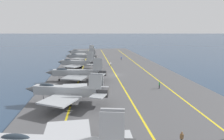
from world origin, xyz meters
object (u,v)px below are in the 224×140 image
object	(u,v)px
parked_jet_fifth	(82,56)
crew_white_vest	(111,64)
parked_jet_third	(77,73)
parked_jet_sixth	(82,52)
crew_green_vest	(159,85)
parked_jet_fourth	(77,63)
crew_brown_vest	(182,138)
crew_blue_vest	(121,58)
parked_jet_second	(67,91)

from	to	relation	value
parked_jet_fifth	crew_white_vest	distance (m)	18.40
parked_jet_third	parked_jet_sixth	distance (m)	56.57
parked_jet_sixth	crew_green_vest	size ratio (longest dim) A/B	9.15
parked_jet_fourth	parked_jet_fifth	xyz separation A→B (m)	(17.94, -0.91, 0.13)
crew_white_vest	crew_brown_vest	size ratio (longest dim) A/B	1.05
crew_brown_vest	crew_blue_vest	distance (m)	73.69
parked_jet_fifth	crew_white_vest	bearing A→B (deg)	-139.40
parked_jet_third	crew_blue_vest	size ratio (longest dim) A/B	9.86
parked_jet_sixth	crew_green_vest	bearing A→B (deg)	-162.30
crew_green_vest	crew_blue_vest	world-z (taller)	crew_blue_vest
parked_jet_fifth	parked_jet_sixth	world-z (taller)	parked_jet_fifth
parked_jet_third	parked_jet_fifth	world-z (taller)	parked_jet_third
crew_white_vest	parked_jet_fourth	bearing A→B (deg)	107.32
parked_jet_fourth	crew_brown_vest	distance (m)	54.96
parked_jet_fourth	crew_white_vest	size ratio (longest dim) A/B	8.67
parked_jet_fourth	crew_white_vest	distance (m)	13.52
crew_blue_vest	crew_brown_vest	bearing A→B (deg)	176.94
parked_jet_fourth	crew_green_vest	bearing A→B (deg)	-142.69
crew_white_vest	parked_jet_third	bearing A→B (deg)	152.48
parked_jet_second	parked_jet_fifth	bearing A→B (deg)	-0.69
parked_jet_second	parked_jet_third	size ratio (longest dim) A/B	0.97
parked_jet_second	crew_brown_vest	world-z (taller)	parked_jet_second
parked_jet_fourth	parked_jet_third	bearing A→B (deg)	-176.79
crew_white_vest	parked_jet_sixth	bearing A→B (deg)	20.07
parked_jet_fifth	crew_brown_vest	bearing A→B (deg)	-167.99
parked_jet_third	parked_jet_fifth	size ratio (longest dim) A/B	1.12
parked_jet_fourth	parked_jet_sixth	size ratio (longest dim) A/B	0.98
crew_blue_vest	parked_jet_fourth	bearing A→B (deg)	136.61
crew_green_vest	parked_jet_third	bearing A→B (deg)	64.71
parked_jet_third	parked_jet_fourth	bearing A→B (deg)	3.21
parked_jet_fourth	crew_green_vest	world-z (taller)	parked_jet_fourth
parked_jet_third	crew_white_vest	xyz separation A→B (m)	(22.65, -11.80, -1.45)
parked_jet_third	crew_blue_vest	world-z (taller)	parked_jet_third
parked_jet_fourth	crew_green_vest	xyz separation A→B (m)	(-28.36, -21.61, -1.32)
parked_jet_third	parked_jet_sixth	xyz separation A→B (m)	(56.57, 0.59, -0.06)
crew_green_vest	crew_brown_vest	xyz separation A→B (m)	(-24.24, 5.70, -0.01)
parked_jet_sixth	crew_brown_vest	distance (m)	91.84
parked_jet_fifth	parked_jet_sixth	distance (m)	19.99
parked_jet_second	crew_brown_vest	distance (m)	22.34
crew_brown_vest	crew_green_vest	bearing A→B (deg)	-13.24
parked_jet_fifth	parked_jet_sixth	xyz separation A→B (m)	(19.99, 0.45, -0.02)
parked_jet_fourth	parked_jet_sixth	bearing A→B (deg)	-0.68
parked_jet_sixth	parked_jet_fourth	bearing A→B (deg)	179.32
parked_jet_third	parked_jet_fourth	distance (m)	18.67
crew_green_vest	crew_blue_vest	size ratio (longest dim) A/B	0.99
parked_jet_sixth	crew_green_vest	world-z (taller)	parked_jet_sixth
parked_jet_fifth	crew_green_vest	world-z (taller)	parked_jet_fifth
parked_jet_sixth	parked_jet_fifth	bearing A→B (deg)	-178.70
parked_jet_fifth	crew_brown_vest	xyz separation A→B (m)	(-70.53, -15.00, -1.47)
parked_jet_second	crew_white_vest	distance (m)	42.69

